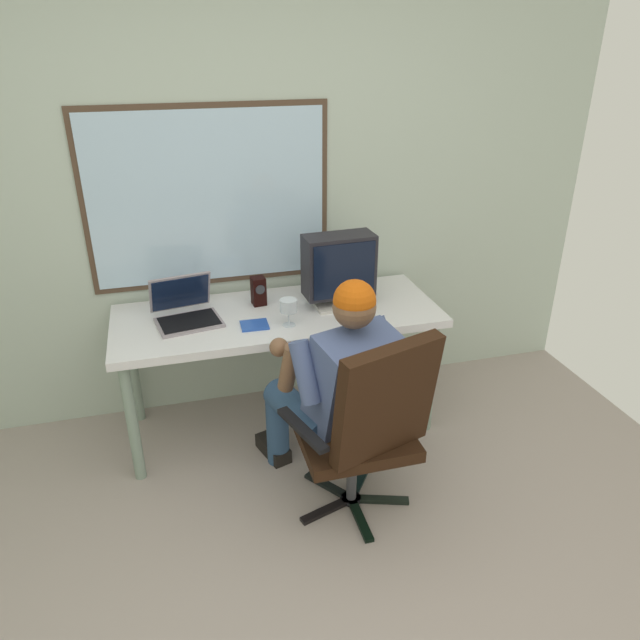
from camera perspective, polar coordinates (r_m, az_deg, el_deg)
wall_rear at (r=3.42m, az=-8.55°, el=12.41°), size 4.43×0.08×2.67m
desk at (r=3.30m, az=-4.02°, el=-0.44°), size 1.76×0.69×0.73m
office_chair at (r=2.71m, az=4.64°, el=-9.62°), size 0.68×0.62×0.99m
person_seated at (r=2.86m, az=1.53°, el=-5.94°), size 0.66×0.86×1.17m
crt_monitor at (r=3.27m, az=1.82°, el=5.07°), size 0.39×0.24×0.40m
laptop at (r=3.24m, az=-12.76°, el=1.08°), size 0.38×0.37×0.23m
wine_glass at (r=3.07m, az=-3.03°, el=1.25°), size 0.09×0.09×0.15m
desk_speaker at (r=3.34m, az=-5.89°, el=2.77°), size 0.08×0.09×0.16m
cd_case at (r=3.12m, az=-6.27°, el=-0.48°), size 0.15×0.13×0.01m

